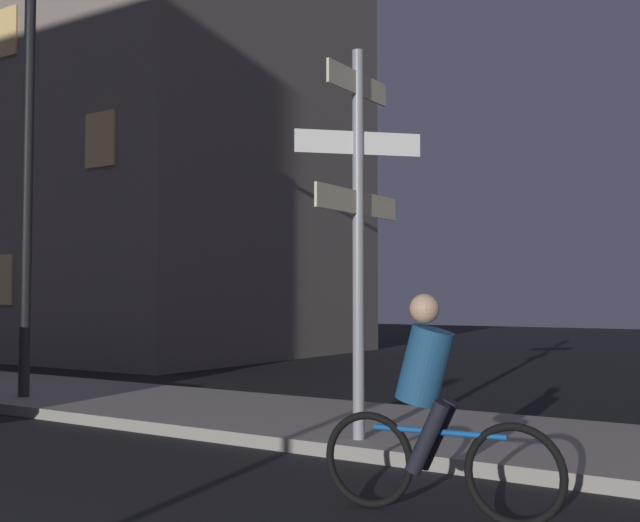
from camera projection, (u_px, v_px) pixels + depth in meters
name	position (u px, v px, depth m)	size (l,w,h in m)	color
sidewalk_kerb	(401.00, 431.00, 8.81)	(40.00, 2.88, 0.14)	gray
signpost	(358.00, 211.00, 8.00)	(0.97, 1.61, 4.01)	gray
street_lamp	(37.00, 147.00, 11.31)	(1.66, 0.28, 6.16)	#2D2D30
cyclist	(431.00, 412.00, 5.64)	(1.82, 0.36, 1.61)	black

